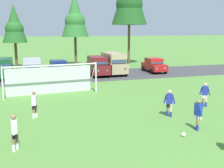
{
  "coord_description": "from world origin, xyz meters",
  "views": [
    {
      "loc": [
        -5.2,
        -5.98,
        5.23
      ],
      "look_at": [
        0.45,
        11.8,
        1.66
      ],
      "focal_mm": 46.11,
      "sensor_mm": 36.0,
      "label": 1
    }
  ],
  "objects_px": {
    "player_winger_left": "(205,95)",
    "player_defender_far": "(198,115)",
    "player_midfield_center": "(15,132)",
    "parked_car_slot_center": "(98,66)",
    "soccer_goal": "(50,78)",
    "parked_car_slot_center_right": "(113,63)",
    "parked_car_slot_center_left": "(59,68)",
    "soccer_ball": "(183,134)",
    "player_winger_right": "(34,105)",
    "parked_car_slot_far_left": "(4,68)",
    "parked_car_slot_right": "(154,65)",
    "player_striker_near": "(169,103)",
    "parked_car_slot_left": "(32,69)"
  },
  "relations": [
    {
      "from": "player_winger_left",
      "to": "player_defender_far",
      "type": "bearing_deg",
      "value": -129.06
    },
    {
      "from": "player_winger_right",
      "to": "parked_car_slot_center_left",
      "type": "bearing_deg",
      "value": 77.62
    },
    {
      "from": "player_defender_far",
      "to": "parked_car_slot_right",
      "type": "distance_m",
      "value": 20.79
    },
    {
      "from": "soccer_goal",
      "to": "parked_car_slot_center_right",
      "type": "relative_size",
      "value": 1.56
    },
    {
      "from": "player_defender_far",
      "to": "parked_car_slot_center_right",
      "type": "bearing_deg",
      "value": 85.15
    },
    {
      "from": "player_midfield_center",
      "to": "parked_car_slot_left",
      "type": "distance_m",
      "value": 18.94
    },
    {
      "from": "parked_car_slot_center_left",
      "to": "parked_car_slot_center_right",
      "type": "xyz_separation_m",
      "value": [
        6.25,
        -1.05,
        0.47
      ]
    },
    {
      "from": "player_winger_right",
      "to": "player_defender_far",
      "type": "bearing_deg",
      "value": -30.51
    },
    {
      "from": "parked_car_slot_far_left",
      "to": "parked_car_slot_right",
      "type": "relative_size",
      "value": 1.08
    },
    {
      "from": "parked_car_slot_left",
      "to": "parked_car_slot_center",
      "type": "distance_m",
      "value": 7.25
    },
    {
      "from": "player_midfield_center",
      "to": "player_winger_left",
      "type": "bearing_deg",
      "value": 17.04
    },
    {
      "from": "player_midfield_center",
      "to": "parked_car_slot_center",
      "type": "xyz_separation_m",
      "value": [
        8.79,
        19.12,
        0.29
      ]
    },
    {
      "from": "player_midfield_center",
      "to": "parked_car_slot_far_left",
      "type": "height_order",
      "value": "parked_car_slot_far_left"
    },
    {
      "from": "player_defender_far",
      "to": "parked_car_slot_left",
      "type": "distance_m",
      "value": 20.49
    },
    {
      "from": "parked_car_slot_left",
      "to": "parked_car_slot_center_right",
      "type": "distance_m",
      "value": 9.24
    },
    {
      "from": "player_winger_right",
      "to": "parked_car_slot_center_right",
      "type": "height_order",
      "value": "parked_car_slot_center_right"
    },
    {
      "from": "player_winger_left",
      "to": "parked_car_slot_center_left",
      "type": "xyz_separation_m",
      "value": [
        -7.78,
        16.61,
        0.05
      ]
    },
    {
      "from": "player_striker_near",
      "to": "parked_car_slot_center_right",
      "type": "bearing_deg",
      "value": 83.54
    },
    {
      "from": "player_midfield_center",
      "to": "parked_car_slot_right",
      "type": "xyz_separation_m",
      "value": [
        16.08,
        19.43,
        0.05
      ]
    },
    {
      "from": "soccer_ball",
      "to": "parked_car_slot_right",
      "type": "relative_size",
      "value": 0.05
    },
    {
      "from": "player_defender_far",
      "to": "parked_car_slot_left",
      "type": "bearing_deg",
      "value": 111.7
    },
    {
      "from": "player_defender_far",
      "to": "player_winger_right",
      "type": "xyz_separation_m",
      "value": [
        -8.06,
        4.75,
        0.0
      ]
    },
    {
      "from": "soccer_ball",
      "to": "player_winger_right",
      "type": "bearing_deg",
      "value": 141.74
    },
    {
      "from": "player_striker_near",
      "to": "player_winger_left",
      "type": "distance_m",
      "value": 3.7
    },
    {
      "from": "parked_car_slot_left",
      "to": "parked_car_slot_center_right",
      "type": "xyz_separation_m",
      "value": [
        9.23,
        0.46,
        0.23
      ]
    },
    {
      "from": "soccer_ball",
      "to": "player_defender_far",
      "type": "relative_size",
      "value": 0.13
    },
    {
      "from": "player_midfield_center",
      "to": "parked_car_slot_far_left",
      "type": "distance_m",
      "value": 20.19
    },
    {
      "from": "soccer_ball",
      "to": "parked_car_slot_right",
      "type": "height_order",
      "value": "parked_car_slot_right"
    },
    {
      "from": "soccer_ball",
      "to": "player_winger_left",
      "type": "bearing_deg",
      "value": 46.05
    },
    {
      "from": "player_winger_right",
      "to": "parked_car_slot_far_left",
      "type": "bearing_deg",
      "value": 98.87
    },
    {
      "from": "player_winger_right",
      "to": "player_striker_near",
      "type": "bearing_deg",
      "value": -15.47
    },
    {
      "from": "parked_car_slot_center",
      "to": "parked_car_slot_center_right",
      "type": "xyz_separation_m",
      "value": [
        1.99,
        0.22,
        0.23
      ]
    },
    {
      "from": "parked_car_slot_far_left",
      "to": "player_winger_right",
      "type": "bearing_deg",
      "value": -81.13
    },
    {
      "from": "player_midfield_center",
      "to": "parked_car_slot_right",
      "type": "height_order",
      "value": "parked_car_slot_right"
    },
    {
      "from": "player_winger_left",
      "to": "parked_car_slot_center_left",
      "type": "height_order",
      "value": "parked_car_slot_center_left"
    },
    {
      "from": "player_winger_right",
      "to": "parked_car_slot_right",
      "type": "xyz_separation_m",
      "value": [
        15.02,
        14.84,
        0.05
      ]
    },
    {
      "from": "player_striker_near",
      "to": "player_winger_left",
      "type": "xyz_separation_m",
      "value": [
        3.45,
        1.34,
        0.0
      ]
    },
    {
      "from": "player_striker_near",
      "to": "parked_car_slot_right",
      "type": "xyz_separation_m",
      "value": [
        7.22,
        17.0,
        0.05
      ]
    },
    {
      "from": "soccer_ball",
      "to": "parked_car_slot_left",
      "type": "height_order",
      "value": "parked_car_slot_left"
    },
    {
      "from": "player_defender_far",
      "to": "parked_car_slot_right",
      "type": "xyz_separation_m",
      "value": [
        6.96,
        19.59,
        0.05
      ]
    },
    {
      "from": "player_striker_near",
      "to": "parked_car_slot_far_left",
      "type": "relative_size",
      "value": 0.36
    },
    {
      "from": "soccer_goal",
      "to": "parked_car_slot_far_left",
      "type": "bearing_deg",
      "value": 113.32
    },
    {
      "from": "parked_car_slot_center_left",
      "to": "parked_car_slot_right",
      "type": "height_order",
      "value": "same"
    },
    {
      "from": "player_midfield_center",
      "to": "parked_car_slot_left",
      "type": "xyz_separation_m",
      "value": [
        1.54,
        18.88,
        0.29
      ]
    },
    {
      "from": "soccer_ball",
      "to": "parked_car_slot_center_left",
      "type": "distance_m",
      "value": 21.47
    },
    {
      "from": "parked_car_slot_center_right",
      "to": "parked_car_slot_far_left",
      "type": "bearing_deg",
      "value": 176.2
    },
    {
      "from": "parked_car_slot_center_right",
      "to": "parked_car_slot_right",
      "type": "bearing_deg",
      "value": 1.01
    },
    {
      "from": "player_striker_near",
      "to": "parked_car_slot_far_left",
      "type": "height_order",
      "value": "parked_car_slot_far_left"
    },
    {
      "from": "player_winger_right",
      "to": "parked_car_slot_left",
      "type": "distance_m",
      "value": 14.29
    },
    {
      "from": "player_winger_left",
      "to": "parked_car_slot_right",
      "type": "height_order",
      "value": "parked_car_slot_right"
    }
  ]
}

